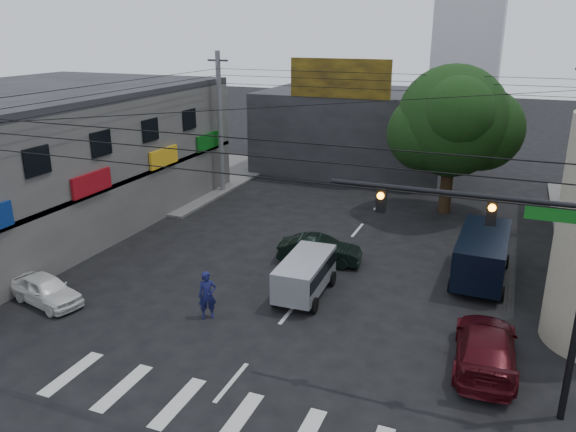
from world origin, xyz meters
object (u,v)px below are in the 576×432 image
Objects in this scene: traffic_gantry at (520,253)px; utility_pole_far_left at (220,124)px; white_compact at (46,290)px; traffic_officer at (207,295)px; silver_minivan at (305,277)px; maroon_sedan at (486,347)px; dark_sedan at (320,250)px; street_tree at (452,121)px; navy_van at (482,257)px.

utility_pole_far_left is (-18.32, 17.00, -0.23)m from traffic_gantry.
white_compact is 6.78m from traffic_officer.
white_compact is 0.95× the size of silver_minivan.
traffic_officer is (-10.57, 1.39, -3.89)m from traffic_gantry.
traffic_officer is at bearing 0.05° from maroon_sedan.
utility_pole_far_left is 2.27× the size of dark_sedan.
dark_sedan is 0.83× the size of maroon_sedan.
traffic_gantry reaches higher than white_compact.
street_tree reaches higher than dark_sedan.
maroon_sedan is (7.77, -6.03, 0.05)m from dark_sedan.
street_tree reaches higher than traffic_officer.
navy_van is at bearing -73.65° from street_tree.
utility_pole_far_left is at bearing 137.14° from traffic_gantry.
maroon_sedan is (-0.54, 1.95, -4.14)m from traffic_gantry.
silver_minivan is at bearing -49.79° from utility_pole_far_left.
utility_pole_far_left reaches higher than maroon_sedan.
silver_minivan is at bearing -106.38° from street_tree.
traffic_officer is (-6.74, -16.62, -4.53)m from street_tree.
navy_van is (6.63, 4.36, 0.23)m from silver_minivan.
traffic_officer is (-2.78, -3.15, 0.12)m from silver_minivan.
utility_pole_far_left is 2.36× the size of silver_minivan.
traffic_gantry is at bearing -142.92° from dark_sedan.
traffic_gantry is at bearing -42.86° from utility_pole_far_left.
navy_van is at bearing -91.80° from dark_sedan.
utility_pole_far_left is 2.49× the size of white_compact.
dark_sedan is 6.97m from traffic_officer.
street_tree reaches higher than navy_van.
dark_sedan is at bearing 6.53° from silver_minivan.
maroon_sedan is at bearing -40.24° from utility_pole_far_left.
traffic_gantry is 17.71m from white_compact.
navy_van is (-1.15, 8.89, -3.78)m from traffic_gantry.
traffic_officer is at bearing 152.01° from dark_sedan.
utility_pole_far_left is 14.05m from dark_sedan.
dark_sedan is at bearing 34.69° from traffic_officer.
traffic_gantry is 25.00m from utility_pole_far_left.
street_tree is 1.21× the size of traffic_gantry.
white_compact is (-13.37, -18.00, -4.88)m from street_tree.
utility_pole_far_left reaches higher than traffic_gantry.
maroon_sedan is at bearing -111.73° from silver_minivan.
silver_minivan is (9.41, 4.53, 0.23)m from white_compact.
street_tree is at bearing 3.95° from utility_pole_far_left.
traffic_gantry is at bearing 102.29° from maroon_sedan.
navy_van is at bearing -58.81° from silver_minivan.
white_compact is at bearing -86.18° from utility_pole_far_left.
silver_minivan is at bearing 124.47° from navy_van.
dark_sedan reaches higher than white_compact.
silver_minivan reaches higher than white_compact.
maroon_sedan is 0.92× the size of navy_van.
street_tree is 14.79m from silver_minivan.
traffic_gantry is 1.36× the size of navy_van.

